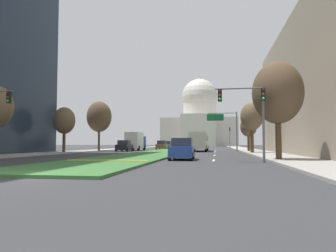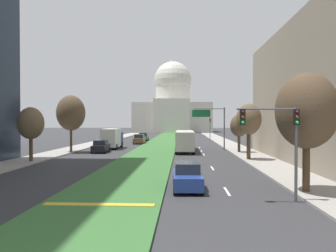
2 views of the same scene
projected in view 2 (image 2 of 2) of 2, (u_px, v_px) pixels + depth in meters
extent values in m
plane|color=#333335|center=(164.00, 141.00, 69.28)|extent=(276.95, 276.95, 0.00)
cube|color=#386B33|center=(162.00, 143.00, 62.99)|extent=(6.29, 113.30, 0.14)
cube|color=gold|center=(99.00, 204.00, 15.74)|extent=(5.66, 0.50, 0.04)
cube|color=silver|center=(227.00, 191.00, 19.40)|extent=(0.16, 2.40, 0.01)
cube|color=silver|center=(212.00, 168.00, 29.01)|extent=(0.16, 2.40, 0.01)
cube|color=silver|center=(204.00, 154.00, 40.94)|extent=(0.16, 2.40, 0.01)
cube|color=silver|center=(202.00, 151.00, 45.73)|extent=(0.16, 2.40, 0.01)
cube|color=silver|center=(199.00, 148.00, 51.50)|extent=(0.16, 2.40, 0.01)
cube|color=#9E9991|center=(90.00, 145.00, 57.32)|extent=(4.00, 113.30, 0.15)
cube|color=#9E9991|center=(231.00, 145.00, 56.10)|extent=(4.00, 113.30, 0.15)
cube|color=beige|center=(173.00, 118.00, 132.06)|extent=(32.13, 19.86, 11.96)
cube|color=beige|center=(172.00, 116.00, 120.13)|extent=(14.14, 4.00, 13.15)
cylinder|color=beige|center=(173.00, 95.00, 131.91)|extent=(14.51, 14.51, 7.14)
sphere|color=beige|center=(173.00, 80.00, 131.82)|extent=(15.73, 15.73, 15.73)
cylinder|color=beige|center=(173.00, 64.00, 131.71)|extent=(1.80, 1.80, 3.00)
cylinder|color=#515456|center=(296.00, 154.00, 16.80)|extent=(0.16, 0.16, 5.20)
cube|color=black|center=(296.00, 117.00, 16.77)|extent=(0.28, 0.24, 0.84)
sphere|color=#510F0F|center=(297.00, 112.00, 16.62)|extent=(0.18, 0.18, 0.18)
sphere|color=#4C380F|center=(297.00, 117.00, 16.63)|extent=(0.18, 0.18, 0.18)
sphere|color=#1ED838|center=(297.00, 122.00, 16.63)|extent=(0.18, 0.18, 0.18)
cylinder|color=#515456|center=(266.00, 109.00, 16.84)|extent=(3.20, 0.10, 0.10)
cube|color=black|center=(243.00, 117.00, 16.90)|extent=(0.28, 0.24, 0.84)
sphere|color=#510F0F|center=(243.00, 112.00, 16.76)|extent=(0.18, 0.18, 0.18)
sphere|color=#4C380F|center=(243.00, 117.00, 16.76)|extent=(0.18, 0.18, 0.18)
sphere|color=#1ED838|center=(243.00, 122.00, 16.77)|extent=(0.18, 0.18, 0.18)
cylinder|color=#515456|center=(210.00, 129.00, 69.68)|extent=(0.16, 0.16, 5.20)
cube|color=black|center=(210.00, 120.00, 69.65)|extent=(0.28, 0.24, 0.84)
sphere|color=#510F0F|center=(210.00, 119.00, 69.51)|extent=(0.18, 0.18, 0.18)
sphere|color=#4C380F|center=(210.00, 120.00, 69.51)|extent=(0.18, 0.18, 0.18)
sphere|color=#1ED838|center=(210.00, 122.00, 69.51)|extent=(0.18, 0.18, 0.18)
cylinder|color=#515456|center=(224.00, 129.00, 47.33)|extent=(0.20, 0.20, 6.50)
cylinder|color=#515456|center=(209.00, 109.00, 47.39)|extent=(4.68, 0.12, 0.12)
cube|color=#146033|center=(201.00, 113.00, 47.41)|extent=(2.80, 0.08, 1.10)
cylinder|color=#4C3823|center=(306.00, 162.00, 18.78)|extent=(0.43, 0.43, 3.87)
ellipsoid|color=brown|center=(307.00, 111.00, 18.73)|extent=(3.67, 3.67, 4.59)
cylinder|color=#4C3823|center=(31.00, 147.00, 33.02)|extent=(0.37, 0.37, 3.33)
ellipsoid|color=brown|center=(31.00, 123.00, 32.98)|extent=(2.72, 2.72, 3.40)
cylinder|color=#4C3823|center=(249.00, 144.00, 34.64)|extent=(0.44, 0.44, 3.75)
ellipsoid|color=brown|center=(249.00, 119.00, 34.60)|extent=(2.79, 2.79, 3.49)
cylinder|color=#4C3823|center=(71.00, 137.00, 43.60)|extent=(0.34, 0.34, 4.32)
ellipsoid|color=brown|center=(71.00, 113.00, 43.55)|extent=(3.96, 3.96, 4.95)
cylinder|color=#4C3823|center=(239.00, 142.00, 42.75)|extent=(0.37, 0.37, 3.02)
ellipsoid|color=brown|center=(239.00, 126.00, 42.72)|extent=(2.44, 2.44, 3.05)
cube|color=navy|center=(187.00, 179.00, 20.01)|extent=(1.91, 4.21, 0.82)
cube|color=#282D38|center=(187.00, 168.00, 20.17)|extent=(1.63, 2.05, 0.67)
cylinder|color=black|center=(202.00, 190.00, 18.38)|extent=(0.24, 0.65, 0.64)
cylinder|color=black|center=(175.00, 190.00, 18.40)|extent=(0.24, 0.65, 0.64)
cylinder|color=black|center=(198.00, 180.00, 21.64)|extent=(0.24, 0.65, 0.64)
cylinder|color=black|center=(175.00, 179.00, 21.66)|extent=(0.24, 0.65, 0.64)
cube|color=black|center=(101.00, 148.00, 43.65)|extent=(2.06, 4.38, 0.85)
cube|color=#282D38|center=(101.00, 142.00, 43.47)|extent=(1.73, 2.14, 0.69)
cylinder|color=black|center=(98.00, 149.00, 45.36)|extent=(0.25, 0.65, 0.64)
cylinder|color=black|center=(109.00, 149.00, 45.35)|extent=(0.25, 0.65, 0.64)
cylinder|color=black|center=(92.00, 151.00, 41.95)|extent=(0.25, 0.65, 0.64)
cylinder|color=black|center=(104.00, 151.00, 41.95)|extent=(0.25, 0.65, 0.64)
cube|color=brown|center=(140.00, 140.00, 60.62)|extent=(1.96, 4.57, 0.89)
cube|color=#282D38|center=(139.00, 136.00, 60.43)|extent=(1.71, 2.20, 0.73)
cylinder|color=black|center=(137.00, 141.00, 62.50)|extent=(0.23, 0.64, 0.64)
cylinder|color=black|center=(145.00, 141.00, 62.40)|extent=(0.23, 0.64, 0.64)
cylinder|color=black|center=(133.00, 143.00, 58.85)|extent=(0.23, 0.64, 0.64)
cylinder|color=black|center=(143.00, 143.00, 58.75)|extent=(0.23, 0.64, 0.64)
cube|color=#4C5156|center=(144.00, 138.00, 70.03)|extent=(1.89, 4.41, 0.86)
cube|color=#282D38|center=(144.00, 134.00, 69.84)|extent=(1.66, 2.12, 0.71)
cylinder|color=black|center=(141.00, 139.00, 71.82)|extent=(0.22, 0.64, 0.64)
cylinder|color=black|center=(148.00, 139.00, 71.75)|extent=(0.22, 0.64, 0.64)
cylinder|color=black|center=(139.00, 140.00, 68.33)|extent=(0.22, 0.64, 0.64)
cylinder|color=black|center=(147.00, 140.00, 68.25)|extent=(0.22, 0.64, 0.64)
cube|color=navy|center=(115.00, 139.00, 51.97)|extent=(2.30, 2.00, 2.20)
cube|color=silver|center=(111.00, 138.00, 48.77)|extent=(2.30, 4.40, 2.80)
cylinder|color=black|center=(109.00, 145.00, 52.03)|extent=(0.30, 0.90, 0.90)
cylinder|color=black|center=(122.00, 145.00, 51.93)|extent=(0.30, 0.90, 0.90)
cylinder|color=black|center=(102.00, 147.00, 47.74)|extent=(0.30, 0.90, 0.90)
cylinder|color=black|center=(116.00, 147.00, 47.64)|extent=(0.30, 0.90, 0.90)
cube|color=beige|center=(185.00, 140.00, 45.21)|extent=(2.50, 11.00, 2.50)
cube|color=#232833|center=(185.00, 137.00, 45.20)|extent=(2.52, 10.12, 0.90)
cylinder|color=black|center=(194.00, 151.00, 40.88)|extent=(0.32, 1.00, 1.00)
cylinder|color=black|center=(176.00, 151.00, 40.99)|extent=(0.32, 1.00, 1.00)
cylinder|color=black|center=(192.00, 146.00, 49.07)|extent=(0.32, 1.00, 1.00)
cylinder|color=black|center=(177.00, 146.00, 49.18)|extent=(0.32, 1.00, 1.00)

